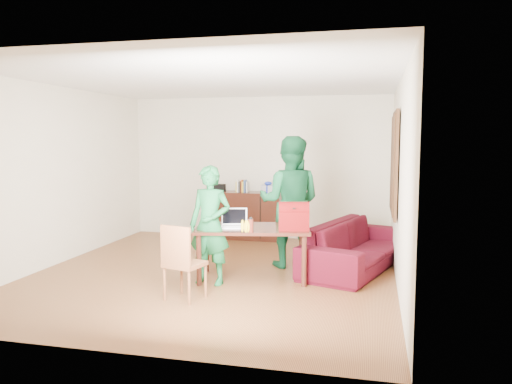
% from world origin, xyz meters
% --- Properties ---
extents(room, '(5.20, 5.70, 2.90)m').
position_xyz_m(room, '(0.01, 0.13, 1.31)').
color(room, '#4D2613').
rests_on(room, ground).
extents(table, '(1.65, 1.12, 0.71)m').
position_xyz_m(table, '(0.60, -0.15, 0.63)').
color(table, '#32180E').
rests_on(table, ground).
extents(chair, '(0.50, 0.48, 0.91)m').
position_xyz_m(chair, '(0.01, -1.19, 0.26)').
color(chair, brown).
rests_on(chair, ground).
extents(person_near, '(0.61, 0.44, 1.56)m').
position_xyz_m(person_near, '(0.11, -0.49, 0.78)').
color(person_near, '#145C2C').
rests_on(person_near, ground).
extents(person_far, '(0.95, 0.75, 1.94)m').
position_xyz_m(person_far, '(0.97, 0.64, 0.97)').
color(person_far, '#12512C').
rests_on(person_far, ground).
extents(laptop, '(0.40, 0.32, 0.25)m').
position_xyz_m(laptop, '(0.36, -0.23, 0.76)').
color(laptop, white).
rests_on(laptop, table).
extents(bananas, '(0.18, 0.13, 0.06)m').
position_xyz_m(bananas, '(0.60, -0.54, 0.74)').
color(bananas, gold).
rests_on(bananas, table).
extents(bottle, '(0.07, 0.07, 0.19)m').
position_xyz_m(bottle, '(0.66, -0.52, 0.81)').
color(bottle, '#5A1E14').
rests_on(bottle, table).
extents(red_bag, '(0.43, 0.29, 0.29)m').
position_xyz_m(red_bag, '(1.17, -0.22, 0.86)').
color(red_bag, '#670B06').
rests_on(red_bag, table).
extents(sofa, '(1.60, 2.49, 0.68)m').
position_xyz_m(sofa, '(1.95, 0.75, 0.34)').
color(sofa, '#3B0907').
rests_on(sofa, ground).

